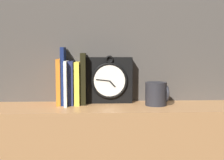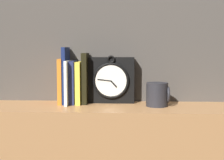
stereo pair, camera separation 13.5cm
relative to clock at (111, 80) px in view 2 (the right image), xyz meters
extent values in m
cube|color=#47423D|center=(0.01, 0.07, 0.29)|extent=(6.00, 0.05, 2.60)
cube|color=black|center=(0.00, 0.01, 0.00)|extent=(0.21, 0.06, 0.21)
torus|color=black|center=(0.00, -0.03, 0.00)|extent=(0.17, 0.01, 0.17)
cylinder|color=white|center=(0.00, -0.03, 0.00)|extent=(0.14, 0.01, 0.14)
cube|color=black|center=(0.01, -0.04, -0.01)|extent=(0.03, 0.00, 0.03)
cube|color=black|center=(-0.03, -0.04, 0.00)|extent=(0.06, 0.00, 0.01)
torus|color=black|center=(0.00, -0.03, 0.10)|extent=(0.04, 0.01, 0.04)
cube|color=orange|center=(-0.23, -0.03, 0.00)|extent=(0.02, 0.12, 0.21)
cube|color=#121F4E|center=(-0.21, -0.02, 0.02)|extent=(0.02, 0.12, 0.26)
cube|color=white|center=(-0.19, -0.04, -0.01)|extent=(0.01, 0.15, 0.20)
cube|color=#1F264E|center=(-0.17, -0.03, -0.01)|extent=(0.02, 0.12, 0.20)
cube|color=yellow|center=(-0.15, -0.03, -0.01)|extent=(0.02, 0.12, 0.19)
cube|color=black|center=(-0.12, -0.02, 0.01)|extent=(0.02, 0.11, 0.23)
cylinder|color=#232328|center=(0.20, -0.08, -0.05)|extent=(0.09, 0.09, 0.10)
torus|color=#232328|center=(0.25, -0.08, -0.05)|extent=(0.01, 0.07, 0.07)
camera|label=1|loc=(-0.06, -1.44, 0.14)|focal=50.00mm
camera|label=2|loc=(0.07, -1.44, 0.14)|focal=50.00mm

